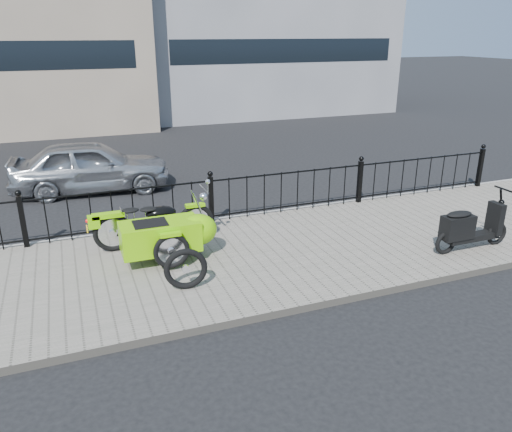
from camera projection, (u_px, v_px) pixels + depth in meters
name	position (u px, v px, depth m)	size (l,w,h in m)	color
ground	(232.00, 251.00, 9.18)	(120.00, 120.00, 0.00)	black
sidewalk	(241.00, 259.00, 8.72)	(30.00, 3.80, 0.12)	slate
curb	(210.00, 222.00, 10.42)	(30.00, 0.10, 0.12)	gray
iron_fence	(211.00, 200.00, 10.11)	(14.11, 0.11, 1.08)	black
motorcycle_sidecar	(169.00, 231.00, 8.51)	(2.28, 1.48, 0.98)	black
scooter	(469.00, 228.00, 8.81)	(1.59, 0.46, 1.08)	black
spare_tire	(186.00, 269.00, 7.49)	(0.66, 0.66, 0.09)	black
sedan_car	(91.00, 166.00, 12.42)	(1.53, 3.81, 1.30)	#ABADB3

